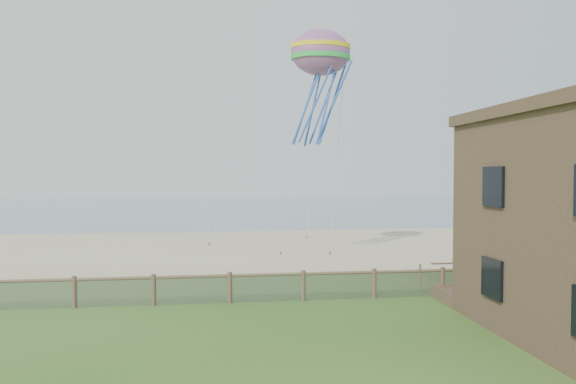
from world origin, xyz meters
The scene contains 6 objects.
ground centered at (0.00, 0.00, 0.00)m, with size 160.00×160.00×0.00m, color #2B521C.
sand_beach centered at (0.00, 22.00, 0.00)m, with size 72.00×20.00×0.02m, color tan.
ocean centered at (0.00, 66.00, 0.00)m, with size 160.00×68.00×0.02m, color slate.
chainlink_fence centered at (0.00, 6.00, 0.55)m, with size 36.20×0.20×1.25m, color brown, non-canonical shape.
picnic_table centered at (7.05, 3.21, 0.36)m, with size 1.72×1.30×0.73m, color brown, non-canonical shape.
octopus_kite centered at (2.45, 15.03, 10.44)m, with size 3.52×2.48×7.25m, color #FD2928, non-canonical shape.
Camera 1 is at (-3.30, -14.64, 5.20)m, focal length 32.00 mm.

